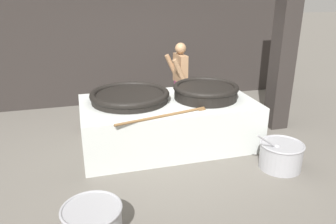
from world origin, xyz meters
name	(u,v)px	position (x,y,z in m)	size (l,w,h in m)	color
ground_plane	(168,143)	(0.00, 0.00, 0.00)	(60.00, 60.00, 0.00)	#666059
back_wall	(138,23)	(0.00, 2.67, 1.87)	(8.35, 0.24, 3.73)	#2D2826
support_pillar	(286,32)	(2.31, 0.19, 1.87)	(0.35, 0.35, 3.73)	#2D2826
hearth_platform	(168,123)	(0.00, 0.00, 0.40)	(2.96, 1.62, 0.80)	silver
giant_wok_near	(130,96)	(-0.63, 0.18, 0.89)	(1.36, 1.36, 0.18)	black
giant_wok_far	(206,91)	(0.68, -0.02, 0.94)	(1.15, 1.15, 0.25)	black
stirring_paddle	(166,115)	(-0.23, -0.69, 0.82)	(1.50, 0.41, 0.04)	brown
cook	(180,79)	(0.57, 1.13, 0.87)	(0.39, 0.59, 1.61)	#9E7551
prep_bowl_vegetables	(281,154)	(1.44, -1.29, 0.23)	(0.86, 0.67, 0.67)	#9E9EA3
prep_bowl_meat	(92,220)	(-1.44, -2.07, 0.21)	(0.68, 0.68, 0.38)	#9E9EA3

